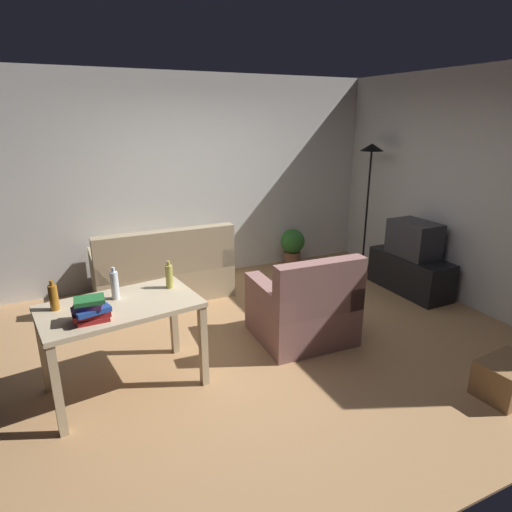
% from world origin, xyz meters
% --- Properties ---
extents(ground_plane, '(5.20, 4.40, 0.02)m').
position_xyz_m(ground_plane, '(0.00, 0.00, -0.01)').
color(ground_plane, tan).
extents(wall_rear, '(5.20, 0.10, 2.70)m').
position_xyz_m(wall_rear, '(0.00, 2.20, 1.35)').
color(wall_rear, silver).
rests_on(wall_rear, ground_plane).
extents(wall_right, '(0.10, 4.40, 2.70)m').
position_xyz_m(wall_right, '(2.60, 0.00, 1.35)').
color(wall_right, silver).
rests_on(wall_right, ground_plane).
extents(couch, '(1.63, 0.84, 0.92)m').
position_xyz_m(couch, '(-0.66, 1.59, 0.31)').
color(couch, tan).
rests_on(couch, ground_plane).
extents(tv_stand, '(0.44, 1.10, 0.48)m').
position_xyz_m(tv_stand, '(2.25, 0.42, 0.24)').
color(tv_stand, black).
rests_on(tv_stand, ground_plane).
extents(tv, '(0.41, 0.60, 0.44)m').
position_xyz_m(tv, '(2.25, 0.42, 0.70)').
color(tv, '#2D2D33').
rests_on(tv, tv_stand).
extents(torchiere_lamp, '(0.32, 0.32, 1.81)m').
position_xyz_m(torchiere_lamp, '(2.25, 1.35, 1.41)').
color(torchiere_lamp, black).
rests_on(torchiere_lamp, ground_plane).
extents(desk, '(1.29, 0.86, 0.76)m').
position_xyz_m(desk, '(-1.40, -0.17, 0.65)').
color(desk, '#C6B28E').
rests_on(desk, ground_plane).
extents(potted_plant, '(0.36, 0.36, 0.57)m').
position_xyz_m(potted_plant, '(1.36, 1.90, 0.33)').
color(potted_plant, brown).
rests_on(potted_plant, ground_plane).
extents(armchair, '(0.94, 0.88, 0.92)m').
position_xyz_m(armchair, '(0.36, -0.08, 0.32)').
color(armchair, '#996B66').
rests_on(armchair, ground_plane).
extents(storage_box, '(0.51, 0.38, 0.30)m').
position_xyz_m(storage_box, '(1.37, -1.58, 0.15)').
color(storage_box, olive).
rests_on(storage_box, ground_plane).
extents(bottle_amber, '(0.07, 0.07, 0.24)m').
position_xyz_m(bottle_amber, '(-1.86, -0.07, 0.86)').
color(bottle_amber, '#9E6019').
rests_on(bottle_amber, desk).
extents(bottle_clear, '(0.06, 0.06, 0.27)m').
position_xyz_m(bottle_clear, '(-1.41, -0.05, 0.88)').
color(bottle_clear, silver).
rests_on(bottle_clear, desk).
extents(bottle_squat, '(0.06, 0.06, 0.24)m').
position_xyz_m(bottle_squat, '(-0.96, 0.00, 0.86)').
color(bottle_squat, '#BCB24C').
rests_on(bottle_squat, desk).
extents(book_stack, '(0.27, 0.23, 0.18)m').
position_xyz_m(book_stack, '(-1.62, -0.38, 0.85)').
color(book_stack, maroon).
rests_on(book_stack, desk).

